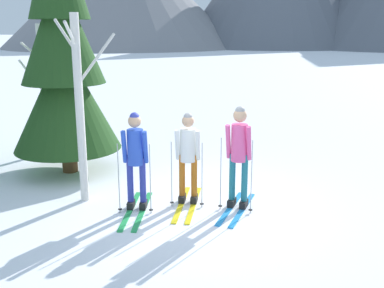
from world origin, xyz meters
TOP-DOWN VIEW (x-y plane):
  - ground_plane at (0.00, 0.00)m, footprint 400.00×400.00m
  - skier_in_blue at (-0.94, -0.23)m, footprint 0.61×1.78m
  - skier_in_white at (-0.12, 0.22)m, footprint 0.61×1.76m
  - skier_in_pink at (0.79, 0.16)m, footprint 0.60×1.64m
  - pine_tree_near at (-3.06, 1.56)m, footprint 2.29×2.29m
  - birch_tree_tall at (-4.30, 2.88)m, footprint 0.40×0.64m
  - birch_tree_slender at (-2.02, -0.01)m, footprint 1.04×0.97m

SIDE VIEW (x-z plane):
  - ground_plane at x=0.00m, z-range 0.00..0.00m
  - skier_in_white at x=-0.12m, z-range 0.10..1.76m
  - skier_in_blue at x=-0.94m, z-range 0.11..1.84m
  - skier_in_pink at x=0.79m, z-range 0.13..1.95m
  - birch_tree_tall at x=-4.30m, z-range 0.04..3.24m
  - birch_tree_slender at x=-2.02m, z-range 0.09..3.44m
  - pine_tree_near at x=-3.06m, z-range -0.24..5.29m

